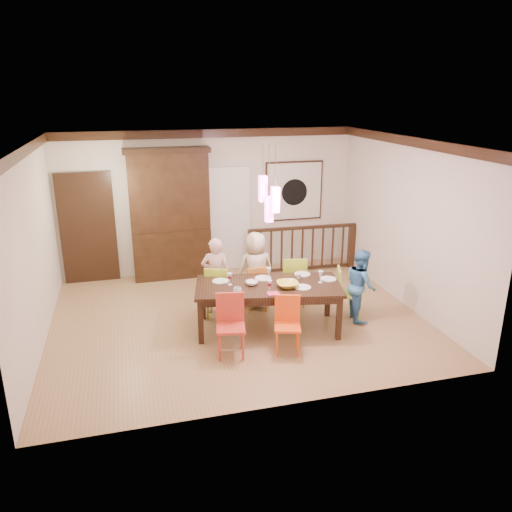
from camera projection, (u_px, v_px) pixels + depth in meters
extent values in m
plane|color=#A2754E|center=(238.00, 318.00, 8.32)|extent=(6.00, 6.00, 0.00)
plane|color=white|center=(236.00, 141.00, 7.41)|extent=(6.00, 6.00, 0.00)
plane|color=beige|center=(210.00, 202.00, 10.16)|extent=(6.00, 0.00, 6.00)
plane|color=beige|center=(32.00, 250.00, 7.14)|extent=(0.00, 5.00, 5.00)
plane|color=beige|center=(406.00, 223.00, 8.60)|extent=(0.00, 5.00, 5.00)
cube|color=black|center=(88.00, 230.00, 9.65)|extent=(1.04, 0.07, 2.24)
cube|color=silver|center=(227.00, 221.00, 10.34)|extent=(0.97, 0.05, 2.22)
cube|color=black|center=(294.00, 191.00, 10.52)|extent=(1.25, 0.04, 1.25)
cube|color=silver|center=(294.00, 191.00, 10.50)|extent=(1.18, 0.02, 1.18)
cylinder|color=black|center=(294.00, 192.00, 10.49)|extent=(0.56, 0.01, 0.56)
cube|color=#FF4CB4|center=(263.00, 189.00, 7.29)|extent=(0.11, 0.11, 0.38)
cylinder|color=black|center=(263.00, 160.00, 7.16)|extent=(0.01, 0.01, 0.46)
cube|color=#FF4CB4|center=(275.00, 200.00, 7.29)|extent=(0.11, 0.11, 0.38)
cylinder|color=black|center=(276.00, 166.00, 7.13)|extent=(0.01, 0.01, 0.61)
cube|color=#FF4CB4|center=(269.00, 209.00, 7.36)|extent=(0.11, 0.11, 0.38)
cylinder|color=black|center=(269.00, 171.00, 7.18)|extent=(0.01, 0.01, 0.76)
cube|color=black|center=(268.00, 286.00, 7.75)|extent=(2.40, 1.44, 0.05)
cube|color=black|center=(199.00, 304.00, 8.01)|extent=(0.09, 0.09, 0.70)
cube|color=black|center=(319.00, 292.00, 8.52)|extent=(0.09, 0.09, 0.70)
cube|color=black|center=(207.00, 328.00, 7.22)|extent=(0.09, 0.09, 0.70)
cube|color=black|center=(340.00, 312.00, 7.73)|extent=(0.09, 0.09, 0.70)
cube|color=black|center=(261.00, 281.00, 8.19)|extent=(2.01, 0.44, 0.10)
cube|color=black|center=(277.00, 302.00, 7.36)|extent=(2.01, 0.44, 0.10)
cube|color=#A7CC2B|center=(219.00, 291.00, 8.36)|extent=(0.51, 0.51, 0.04)
cube|color=#A7CC2B|center=(218.00, 278.00, 8.28)|extent=(0.39, 0.17, 0.44)
cylinder|color=#A7CC2B|center=(211.00, 307.00, 8.24)|extent=(0.03, 0.03, 0.42)
cylinder|color=#A7CC2B|center=(230.00, 305.00, 8.32)|extent=(0.03, 0.03, 0.42)
cylinder|color=#A7CC2B|center=(208.00, 300.00, 8.53)|extent=(0.03, 0.03, 0.42)
cylinder|color=#A7CC2B|center=(226.00, 298.00, 8.61)|extent=(0.03, 0.03, 0.42)
cube|color=#BA6B21|center=(255.00, 288.00, 8.55)|extent=(0.38, 0.38, 0.04)
cube|color=#BA6B21|center=(255.00, 276.00, 8.48)|extent=(0.37, 0.04, 0.41)
cylinder|color=#BA6B21|center=(249.00, 303.00, 8.44)|extent=(0.03, 0.03, 0.39)
cylinder|color=#BA6B21|center=(266.00, 301.00, 8.51)|extent=(0.03, 0.03, 0.39)
cylinder|color=#BA6B21|center=(245.00, 296.00, 8.72)|extent=(0.03, 0.03, 0.39)
cylinder|color=#BA6B21|center=(261.00, 295.00, 8.79)|extent=(0.03, 0.03, 0.39)
cube|color=#A1C125|center=(293.00, 281.00, 8.72)|extent=(0.49, 0.49, 0.04)
cube|color=#A1C125|center=(293.00, 268.00, 8.65)|extent=(0.41, 0.12, 0.45)
cylinder|color=#A1C125|center=(287.00, 298.00, 8.60)|extent=(0.04, 0.04, 0.43)
cylinder|color=#A1C125|center=(305.00, 296.00, 8.68)|extent=(0.04, 0.04, 0.43)
cylinder|color=#A1C125|center=(281.00, 291.00, 8.91)|extent=(0.04, 0.04, 0.43)
cylinder|color=#A1C125|center=(299.00, 289.00, 8.99)|extent=(0.04, 0.04, 0.43)
cube|color=red|center=(231.00, 328.00, 7.05)|extent=(0.47, 0.47, 0.04)
cube|color=red|center=(230.00, 312.00, 6.97)|extent=(0.40, 0.11, 0.44)
cylinder|color=red|center=(222.00, 348.00, 6.93)|extent=(0.03, 0.03, 0.42)
cylinder|color=red|center=(245.00, 346.00, 7.01)|extent=(0.03, 0.03, 0.42)
cylinder|color=red|center=(218.00, 338.00, 7.22)|extent=(0.03, 0.03, 0.42)
cylinder|color=red|center=(240.00, 335.00, 7.30)|extent=(0.03, 0.03, 0.42)
cube|color=#E94F11|center=(287.00, 327.00, 7.15)|extent=(0.46, 0.46, 0.04)
cube|color=#E94F11|center=(288.00, 313.00, 7.08)|extent=(0.37, 0.14, 0.41)
cylinder|color=#E94F11|center=(280.00, 346.00, 7.04)|extent=(0.03, 0.03, 0.39)
cylinder|color=#E94F11|center=(300.00, 343.00, 7.11)|extent=(0.03, 0.03, 0.39)
cylinder|color=#E94F11|center=(274.00, 336.00, 7.32)|extent=(0.03, 0.03, 0.39)
cylinder|color=#E94F11|center=(294.00, 333.00, 7.39)|extent=(0.03, 0.03, 0.39)
cube|color=#94BF38|center=(349.00, 294.00, 8.26)|extent=(0.49, 0.49, 0.04)
cube|color=#94BF38|center=(349.00, 281.00, 8.19)|extent=(0.16, 0.38, 0.42)
cylinder|color=#94BF38|center=(343.00, 310.00, 8.15)|extent=(0.03, 0.03, 0.40)
cylinder|color=#94BF38|center=(361.00, 308.00, 8.22)|extent=(0.03, 0.03, 0.40)
cylinder|color=#94BF38|center=(335.00, 303.00, 8.43)|extent=(0.03, 0.03, 0.40)
cylinder|color=#94BF38|center=(352.00, 301.00, 8.51)|extent=(0.03, 0.03, 0.40)
cube|color=black|center=(172.00, 253.00, 10.06)|extent=(1.54, 0.44, 0.99)
cube|color=black|center=(169.00, 191.00, 9.68)|extent=(1.54, 0.40, 1.54)
cube|color=black|center=(168.00, 190.00, 9.85)|extent=(1.32, 0.02, 1.32)
cube|color=black|center=(166.00, 150.00, 9.43)|extent=(1.64, 0.44, 0.10)
cube|color=black|center=(252.00, 254.00, 10.15)|extent=(0.12, 0.12, 0.92)
cube|color=black|center=(350.00, 245.00, 10.68)|extent=(0.12, 0.12, 0.92)
cube|color=black|center=(303.00, 228.00, 10.27)|extent=(2.31, 0.17, 0.06)
cube|color=black|center=(302.00, 268.00, 10.54)|extent=(2.19, 0.15, 0.05)
imported|color=beige|center=(216.00, 276.00, 8.37)|extent=(0.55, 0.44, 1.32)
imported|color=#C3B894|center=(256.00, 270.00, 8.60)|extent=(0.70, 0.49, 1.35)
imported|color=teal|center=(361.00, 285.00, 8.14)|extent=(0.54, 0.65, 1.20)
imported|color=gold|center=(288.00, 285.00, 7.64)|extent=(0.36, 0.36, 0.08)
imported|color=white|center=(252.00, 283.00, 7.73)|extent=(0.22, 0.22, 0.06)
imported|color=silver|center=(237.00, 290.00, 7.40)|extent=(0.13, 0.13, 0.09)
imported|color=silver|center=(299.00, 276.00, 7.97)|extent=(0.10, 0.10, 0.08)
cylinder|color=white|center=(221.00, 281.00, 7.87)|extent=(0.26, 0.26, 0.01)
cylinder|color=white|center=(263.00, 278.00, 7.99)|extent=(0.26, 0.26, 0.01)
cylinder|color=white|center=(302.00, 274.00, 8.17)|extent=(0.26, 0.26, 0.01)
cylinder|color=white|center=(227.00, 296.00, 7.30)|extent=(0.26, 0.26, 0.01)
cylinder|color=white|center=(302.00, 287.00, 7.62)|extent=(0.26, 0.26, 0.01)
cylinder|color=white|center=(328.00, 279.00, 7.96)|extent=(0.26, 0.26, 0.01)
cube|color=#D83359|center=(273.00, 294.00, 7.38)|extent=(0.18, 0.14, 0.01)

